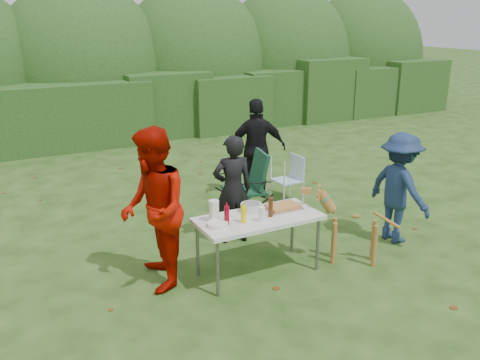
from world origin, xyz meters
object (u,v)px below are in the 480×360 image
mustard_bottle (244,215)px  beer_bottle (271,207)px  person_black_puffy (257,149)px  child (399,188)px  ketchup_bottle (227,215)px  camping_chair (244,186)px  lawn_chair (287,178)px  person_red_jacket (154,210)px  person_cook (233,190)px  folding_table (259,221)px  dog (355,227)px  paper_towel_roll (214,211)px

mustard_bottle → beer_bottle: (0.37, 0.02, 0.02)m
person_black_puffy → child: bearing=126.3°
child → ketchup_bottle: bearing=86.5°
camping_chair → lawn_chair: camping_chair is taller
mustard_bottle → person_red_jacket: bearing=158.5°
lawn_chair → mustard_bottle: (-1.97, -2.10, 0.45)m
person_cook → child: child is taller
folding_table → camping_chair: bearing=67.7°
person_red_jacket → ketchup_bottle: (0.76, -0.33, -0.09)m
folding_table → person_red_jacket: (-1.20, 0.30, 0.25)m
person_cook → lawn_chair: 1.93m
folding_table → mustard_bottle: (-0.25, -0.08, 0.15)m
ketchup_bottle → beer_bottle: bearing=-3.1°
ketchup_bottle → beer_bottle: 0.57m
person_black_puffy → mustard_bottle: person_black_puffy is taller
ketchup_bottle → lawn_chair: bearing=43.5°
dog → camping_chair: bearing=-37.1°
child → person_red_jacket: bearing=81.1°
person_cook → dog: person_cook is taller
person_cook → folding_table: bearing=92.1°
person_black_puffy → folding_table: bearing=78.7°
dog → beer_bottle: 1.19m
person_cook → beer_bottle: size_ratio=6.34×
camping_chair → ketchup_bottle: camping_chair is taller
person_cook → lawn_chair: person_cook is taller
person_black_puffy → beer_bottle: 2.79m
person_cook → camping_chair: 0.86m
folding_table → beer_bottle: (0.13, -0.06, 0.17)m
person_red_jacket → paper_towel_roll: bearing=85.0°
person_cook → person_black_puffy: person_black_puffy is taller
folding_table → dog: 1.28m
camping_chair → beer_bottle: (-0.54, -1.68, 0.32)m
folding_table → paper_towel_roll: bearing=168.4°
folding_table → person_black_puffy: (1.36, 2.44, 0.17)m
mustard_bottle → ketchup_bottle: 0.20m
beer_bottle → folding_table: bearing=154.1°
camping_chair → paper_towel_roll: size_ratio=4.13×
person_red_jacket → lawn_chair: 3.43m
dog → beer_bottle: beer_bottle is taller
person_black_puffy → lawn_chair: 0.72m
folding_table → ketchup_bottle: ketchup_bottle is taller
child → paper_towel_roll: size_ratio=5.94×
child → mustard_bottle: size_ratio=7.72×
folding_table → beer_bottle: 0.22m
person_black_puffy → camping_chair: person_black_puffy is taller
person_black_puffy → paper_towel_roll: size_ratio=6.61×
folding_table → person_black_puffy: 2.80m
lawn_chair → ketchup_bottle: 3.02m
person_black_puffy → child: 2.63m
mustard_bottle → lawn_chair: bearing=46.8°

